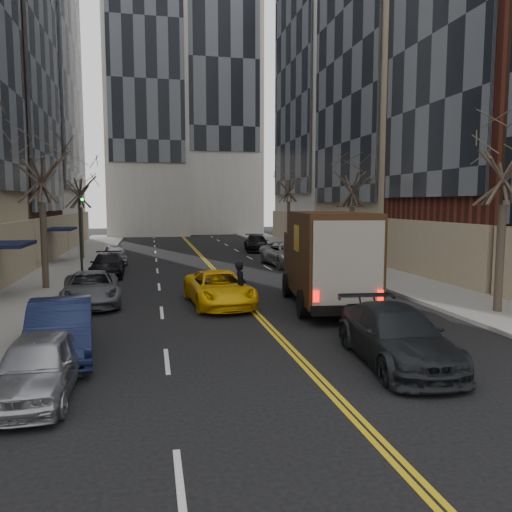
{
  "coord_description": "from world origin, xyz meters",
  "views": [
    {
      "loc": [
        -3.84,
        -5.08,
        4.19
      ],
      "look_at": [
        -0.01,
        13.07,
        2.2
      ],
      "focal_mm": 35.0,
      "sensor_mm": 36.0,
      "label": 1
    }
  ],
  "objects_px": {
    "ups_truck": "(327,260)",
    "taxi": "(219,288)",
    "pedestrian": "(240,285)",
    "observer_sedan": "(396,336)"
  },
  "relations": [
    {
      "from": "taxi",
      "to": "observer_sedan",
      "type": "bearing_deg",
      "value": -71.48
    },
    {
      "from": "ups_truck",
      "to": "taxi",
      "type": "xyz_separation_m",
      "value": [
        -4.17,
        1.27,
        -1.23
      ]
    },
    {
      "from": "observer_sedan",
      "to": "pedestrian",
      "type": "distance_m",
      "value": 8.08
    },
    {
      "from": "taxi",
      "to": "pedestrian",
      "type": "relative_size",
      "value": 2.69
    },
    {
      "from": "ups_truck",
      "to": "taxi",
      "type": "bearing_deg",
      "value": 170.88
    },
    {
      "from": "ups_truck",
      "to": "taxi",
      "type": "relative_size",
      "value": 1.45
    },
    {
      "from": "taxi",
      "to": "pedestrian",
      "type": "distance_m",
      "value": 1.08
    },
    {
      "from": "ups_truck",
      "to": "taxi",
      "type": "height_order",
      "value": "ups_truck"
    },
    {
      "from": "ups_truck",
      "to": "observer_sedan",
      "type": "height_order",
      "value": "ups_truck"
    },
    {
      "from": "observer_sedan",
      "to": "pedestrian",
      "type": "relative_size",
      "value": 2.8
    }
  ]
}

